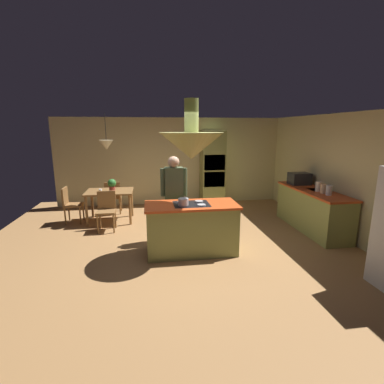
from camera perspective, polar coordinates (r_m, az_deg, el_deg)
The scene contains 20 objects.
ground at distance 5.57m, azimuth -0.42°, elevation -11.02°, with size 8.16×8.16×0.00m, color #9E7042.
wall_back at distance 8.59m, azimuth -3.69°, elevation 6.14°, with size 6.80×0.10×2.55m, color beige.
wall_right at distance 6.81m, azimuth 27.26°, elevation 3.11°, with size 0.10×7.20×2.55m, color beige.
kitchen_island at distance 5.22m, azimuth -0.11°, elevation -7.23°, with size 1.66×0.78×0.94m.
counter_run_right at distance 6.91m, azimuth 22.89°, elevation -3.22°, with size 0.73×2.17×0.92m.
oven_tower at distance 8.38m, azimuth 4.11°, elevation 4.70°, with size 0.66×0.62×2.18m.
dining_table at distance 7.20m, azimuth -16.15°, elevation -0.58°, with size 1.11×0.82×0.76m.
person_at_island at distance 5.67m, azimuth -3.62°, elevation -0.15°, with size 0.53×0.23×1.71m.
range_hood at distance 4.92m, azimuth -0.12°, elevation 9.53°, with size 1.10×1.10×1.00m.
pendant_light_over_table at distance 7.04m, azimuth -16.75°, elevation 9.04°, with size 0.32×0.32×0.82m.
chair_facing_island at distance 6.63m, azimuth -16.76°, elevation -3.07°, with size 0.40×0.40×0.87m.
chair_by_back_wall at distance 7.84m, azimuth -15.50°, elevation -0.63°, with size 0.40×0.40×0.87m.
chair_at_corner at distance 7.42m, azimuth -23.23°, elevation -1.93°, with size 0.40×0.40×0.87m.
potted_plant_on_table at distance 7.07m, azimuth -15.73°, elevation 1.48°, with size 0.20×0.20×0.30m.
cup_on_table at distance 7.00m, azimuth -17.86°, elevation 0.20°, with size 0.07×0.07×0.09m, color white.
canister_flour at distance 6.35m, azimuth 25.74°, elevation 0.31°, with size 0.12×0.12×0.20m, color silver.
canister_sugar at distance 6.50m, azimuth 24.86°, elevation 0.60°, with size 0.13×0.13×0.19m, color #E0B78C.
canister_tea at distance 6.65m, azimuth 24.03°, elevation 1.00°, with size 0.13×0.13×0.21m, color silver.
microwave_on_counter at distance 7.32m, azimuth 20.70°, elevation 2.53°, with size 0.46×0.36×0.28m, color #232326.
cooking_pot_on_cooktop at distance 4.92m, azimuth -1.74°, elevation -1.96°, with size 0.18×0.18×0.12m, color #B2B2B7.
Camera 1 is at (-0.72, -5.06, 2.23)m, focal length 26.64 mm.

